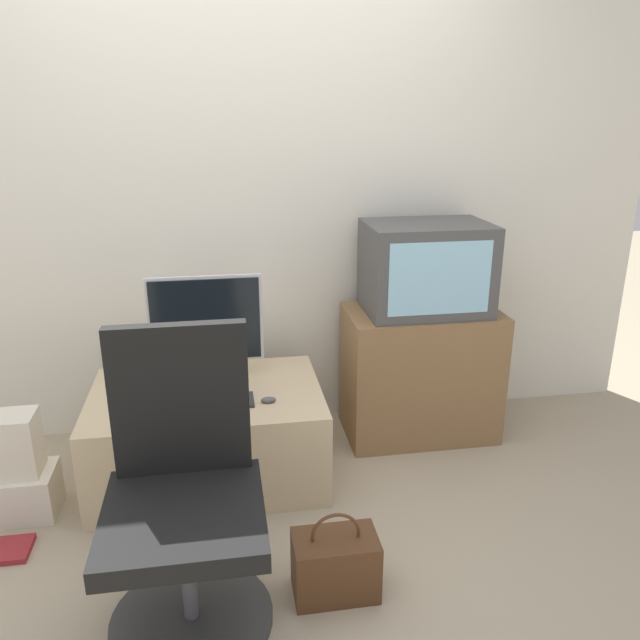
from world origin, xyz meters
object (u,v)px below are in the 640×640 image
Objects in this scene: mouse at (268,400)px; crt_tv at (426,268)px; book at (5,551)px; main_monitor at (206,328)px; cardboard_box_lower at (23,493)px; office_chair at (185,505)px; keyboard at (210,402)px; handbag at (335,564)px.

crt_tv is at bearing 25.98° from mouse.
book is at bearing -165.45° from mouse.
main_monitor is at bearing 131.36° from mouse.
cardboard_box_lower is 1.43× the size of book.
crt_tv reaches higher than cardboard_box_lower.
crt_tv reaches higher than office_chair.
mouse is at bearing -6.03° from keyboard.
main_monitor reaches higher than handbag.
mouse reaches higher than book.
handbag is at bearing -18.39° from book.
keyboard is 1.13× the size of handbag.
mouse is 0.76m from office_chair.
main_monitor reaches higher than cardboard_box_lower.
office_chair is 0.59m from handbag.
office_chair reaches higher than keyboard.
crt_tv reaches higher than handbag.
keyboard is 1.24m from crt_tv.
main_monitor reaches higher than book.
handbag is at bearing -76.17° from mouse.
cardboard_box_lower is at bearing -179.08° from mouse.
handbag reaches higher than book.
keyboard is 0.88m from cardboard_box_lower.
main_monitor is 1.90× the size of cardboard_box_lower.
cardboard_box_lower is at bearing -176.92° from keyboard.
office_chair is at bearing -28.67° from book.
crt_tv is (1.09, 0.11, 0.21)m from main_monitor.
main_monitor is 0.53× the size of office_chair.
mouse is at bearing 0.92° from cardboard_box_lower.
book is at bearing 151.33° from office_chair.
keyboard is at bearing 20.37° from book.
mouse is at bearing -48.64° from main_monitor.
mouse is (0.26, -0.29, -0.25)m from main_monitor.
crt_tv is 1.67m from office_chair.
handbag is (-0.66, -1.10, -0.79)m from crt_tv.
keyboard reaches higher than handbag.
office_chair is (-0.08, -0.97, -0.27)m from main_monitor.
handbag is (0.17, -0.69, -0.33)m from mouse.
main_monitor reaches higher than mouse.
main_monitor is at bearing -174.07° from crt_tv.
crt_tv is at bearing 19.26° from keyboard.
main_monitor is 0.46m from mouse.
crt_tv is 1.80× the size of handbag.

